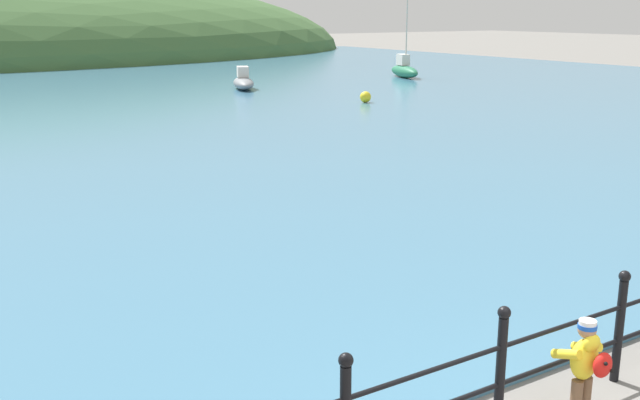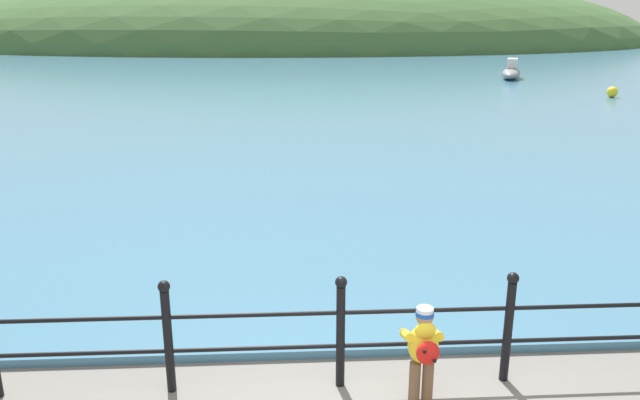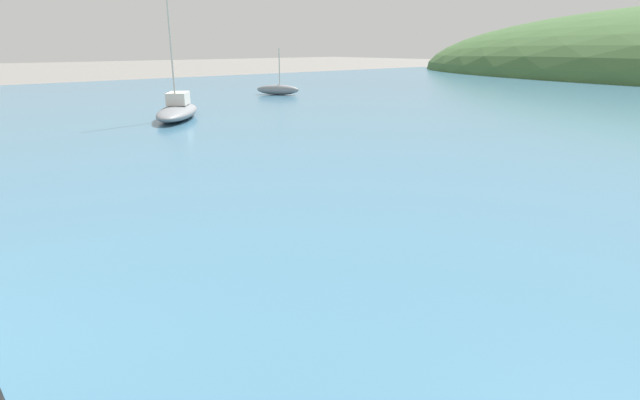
# 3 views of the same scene
# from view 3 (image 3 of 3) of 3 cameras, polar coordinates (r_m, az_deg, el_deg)

# --- Properties ---
(boat_far_left) EXTENTS (4.55, 3.94, 5.67)m
(boat_far_left) POSITION_cam_3_polar(r_m,az_deg,el_deg) (22.14, -15.97, 9.86)
(boat_far_left) COLOR gray
(boat_far_left) RESTS_ON water
(boat_far_right) EXTENTS (2.66, 2.12, 2.82)m
(boat_far_right) POSITION_cam_3_polar(r_m,az_deg,el_deg) (32.05, -4.85, 12.47)
(boat_far_right) COLOR gray
(boat_far_right) RESTS_ON water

